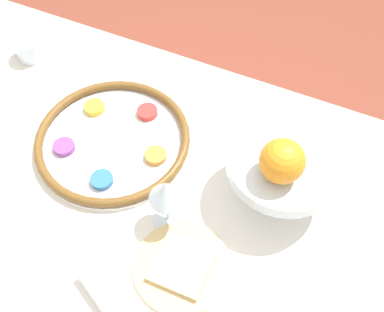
# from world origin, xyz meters

# --- Properties ---
(ground_plane) EXTENTS (8.00, 8.00, 0.00)m
(ground_plane) POSITION_xyz_m (0.00, 0.00, 0.00)
(ground_plane) COLOR brown
(dining_table) EXTENTS (1.36, 0.85, 0.71)m
(dining_table) POSITION_xyz_m (0.00, 0.00, 0.35)
(dining_table) COLOR silver
(dining_table) RESTS_ON ground_plane
(seder_plate) EXTENTS (0.36, 0.36, 0.03)m
(seder_plate) POSITION_xyz_m (-0.09, 0.09, 0.72)
(seder_plate) COLOR silver
(seder_plate) RESTS_ON dining_table
(wine_glass) EXTENTS (0.07, 0.07, 0.14)m
(wine_glass) POSITION_xyz_m (0.11, -0.03, 0.81)
(wine_glass) COLOR silver
(wine_glass) RESTS_ON dining_table
(fruit_stand) EXTENTS (0.23, 0.23, 0.12)m
(fruit_stand) POSITION_xyz_m (0.29, 0.13, 0.81)
(fruit_stand) COLOR silver
(fruit_stand) RESTS_ON dining_table
(orange_fruit) EXTENTS (0.09, 0.09, 0.09)m
(orange_fruit) POSITION_xyz_m (0.29, 0.09, 0.87)
(orange_fruit) COLOR orange
(orange_fruit) RESTS_ON fruit_stand
(bread_plate) EXTENTS (0.19, 0.19, 0.02)m
(bread_plate) POSITION_xyz_m (0.18, -0.11, 0.72)
(bread_plate) COLOR tan
(bread_plate) RESTS_ON dining_table
(napkin_roll) EXTENTS (0.18, 0.11, 0.04)m
(napkin_roll) POSITION_xyz_m (0.10, -0.24, 0.73)
(napkin_roll) COLOR white
(napkin_roll) RESTS_ON dining_table
(cup_near) EXTENTS (0.08, 0.08, 0.06)m
(cup_near) POSITION_xyz_m (-0.44, 0.26, 0.74)
(cup_near) COLOR silver
(cup_near) RESTS_ON dining_table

